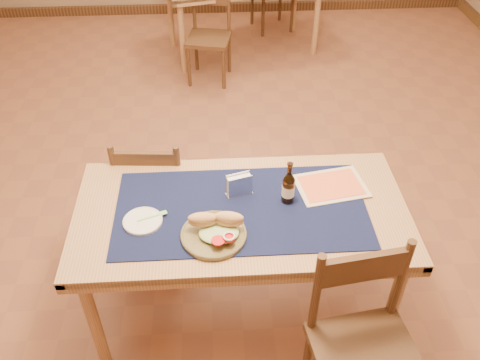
{
  "coord_description": "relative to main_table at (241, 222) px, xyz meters",
  "views": [
    {
      "loc": [
        -0.11,
        -2.56,
        2.43
      ],
      "look_at": [
        0.0,
        -0.7,
        0.85
      ],
      "focal_mm": 38.0,
      "sensor_mm": 36.0,
      "label": 1
    }
  ],
  "objects": [
    {
      "name": "chair_main_far",
      "position": [
        -0.48,
        0.52,
        -0.22
      ],
      "size": [
        0.43,
        0.43,
        0.87
      ],
      "color": "#4E351B",
      "rests_on": "ground"
    },
    {
      "name": "room",
      "position": [
        0.0,
        0.8,
        0.73
      ],
      "size": [
        6.04,
        7.04,
        2.84
      ],
      "color": "brown",
      "rests_on": "ground"
    },
    {
      "name": "sandwich_plate",
      "position": [
        -0.13,
        -0.17,
        0.12
      ],
      "size": [
        0.3,
        0.3,
        0.11
      ],
      "color": "brown",
      "rests_on": "placemat"
    },
    {
      "name": "napkin_holder",
      "position": [
        -0.0,
        0.11,
        0.14
      ],
      "size": [
        0.14,
        0.08,
        0.12
      ],
      "color": "silver",
      "rests_on": "placemat"
    },
    {
      "name": "fork",
      "position": [
        -0.41,
        -0.04,
        0.1
      ],
      "size": [
        0.14,
        0.07,
        0.0
      ],
      "color": "#81D173",
      "rests_on": "side_plate"
    },
    {
      "name": "side_plate",
      "position": [
        -0.46,
        -0.06,
        0.1
      ],
      "size": [
        0.18,
        0.18,
        0.02
      ],
      "color": "silver",
      "rests_on": "placemat"
    },
    {
      "name": "baseboard",
      "position": [
        0.0,
        0.8,
        -0.62
      ],
      "size": [
        6.0,
        7.0,
        0.1
      ],
      "color": "#4E351B",
      "rests_on": "ground"
    },
    {
      "name": "main_table",
      "position": [
        0.0,
        0.0,
        0.0
      ],
      "size": [
        1.6,
        0.8,
        0.75
      ],
      "color": "#A97B4F",
      "rests_on": "ground"
    },
    {
      "name": "chair_main_near",
      "position": [
        0.49,
        -0.61,
        -0.18
      ],
      "size": [
        0.5,
        0.5,
        0.95
      ],
      "color": "#4E351B",
      "rests_on": "ground"
    },
    {
      "name": "chair_back_near",
      "position": [
        -0.13,
        2.67,
        -0.24
      ],
      "size": [
        0.45,
        0.45,
        0.82
      ],
      "color": "#4E351B",
      "rests_on": "ground"
    },
    {
      "name": "beer_bottle",
      "position": [
        0.23,
        0.04,
        0.17
      ],
      "size": [
        0.06,
        0.06,
        0.23
      ],
      "color": "#47280C",
      "rests_on": "placemat"
    },
    {
      "name": "menu_card",
      "position": [
        0.46,
        0.14,
        0.09
      ],
      "size": [
        0.38,
        0.3,
        0.01
      ],
      "color": "beige",
      "rests_on": "placemat"
    },
    {
      "name": "placemat",
      "position": [
        0.0,
        0.0,
        0.09
      ],
      "size": [
        1.2,
        0.6,
        0.01
      ],
      "primitive_type": "cube",
      "color": "#0F1737",
      "rests_on": "main_table"
    }
  ]
}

